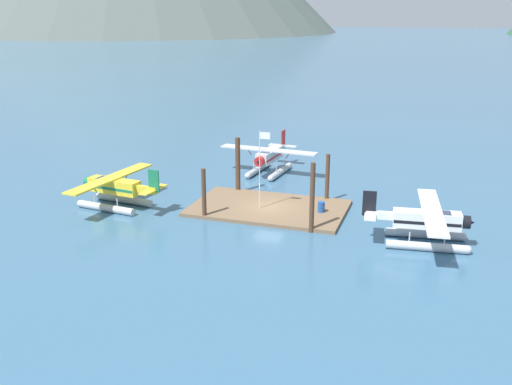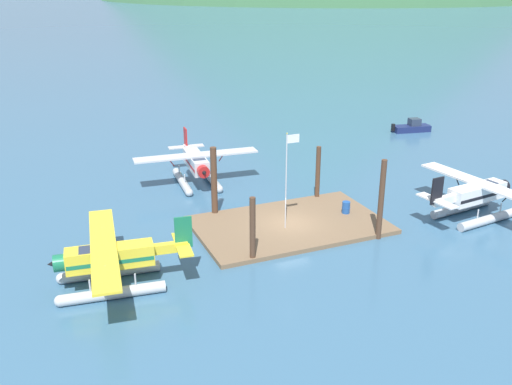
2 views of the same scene
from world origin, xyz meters
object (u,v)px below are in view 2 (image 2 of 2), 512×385
object	(u,v)px
boat_navy_open_east	(413,127)
flagpole	(288,171)
fuel_drum	(346,207)
seaplane_white_stbd_aft	(477,198)
seaplane_silver_bow_left	(196,166)
seaplane_yellow_port_aft	(110,263)

from	to	relation	value
boat_navy_open_east	flagpole	bearing A→B (deg)	-143.06
fuel_drum	seaplane_white_stbd_aft	world-z (taller)	seaplane_white_stbd_aft
seaplane_silver_bow_left	seaplane_yellow_port_aft	size ratio (longest dim) A/B	1.00
seaplane_yellow_port_aft	boat_navy_open_east	xyz separation A→B (m)	(37.49, 21.81, -1.09)
seaplane_yellow_port_aft	boat_navy_open_east	world-z (taller)	seaplane_yellow_port_aft
seaplane_silver_bow_left	seaplane_yellow_port_aft	xyz separation A→B (m)	(-9.56, -14.67, 0.00)
seaplane_silver_bow_left	seaplane_yellow_port_aft	distance (m)	17.51
seaplane_white_stbd_aft	fuel_drum	bearing A→B (deg)	156.19
fuel_drum	seaplane_silver_bow_left	size ratio (longest dim) A/B	0.08
fuel_drum	seaplane_silver_bow_left	distance (m)	13.69
seaplane_white_stbd_aft	seaplane_silver_bow_left	bearing A→B (deg)	138.00
seaplane_yellow_port_aft	boat_navy_open_east	bearing A→B (deg)	30.19
fuel_drum	boat_navy_open_east	world-z (taller)	boat_navy_open_east
flagpole	seaplane_silver_bow_left	bearing A→B (deg)	103.63
fuel_drum	flagpole	bearing A→B (deg)	-173.14
seaplane_white_stbd_aft	boat_navy_open_east	size ratio (longest dim) A/B	2.16
flagpole	seaplane_silver_bow_left	distance (m)	12.40
flagpole	seaplane_white_stbd_aft	size ratio (longest dim) A/B	0.64
fuel_drum	boat_navy_open_east	xyz separation A→B (m)	(19.98, 18.25, -0.25)
fuel_drum	seaplane_yellow_port_aft	world-z (taller)	seaplane_yellow_port_aft
flagpole	seaplane_yellow_port_aft	distance (m)	13.07
fuel_drum	seaplane_yellow_port_aft	distance (m)	17.89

